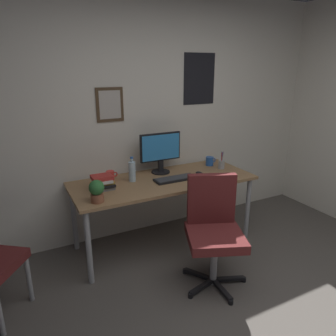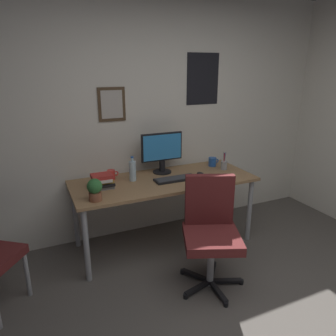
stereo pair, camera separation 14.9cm
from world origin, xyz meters
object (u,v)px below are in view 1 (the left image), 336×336
(keyboard, at_px, (175,179))
(computer_mouse, at_px, (199,174))
(coffee_mug_near, at_px, (210,161))
(water_bottle, at_px, (132,171))
(office_chair, at_px, (213,225))
(coffee_mug_far, at_px, (110,175))
(monitor, at_px, (160,151))
(potted_plant, at_px, (97,190))
(pen_cup, at_px, (221,164))
(book_stack_left, at_px, (103,182))

(keyboard, height_order, computer_mouse, computer_mouse)
(keyboard, bearing_deg, coffee_mug_near, 23.58)
(water_bottle, relative_size, coffee_mug_near, 1.98)
(computer_mouse, bearing_deg, keyboard, -177.24)
(office_chair, distance_m, computer_mouse, 0.77)
(coffee_mug_near, bearing_deg, coffee_mug_far, 178.31)
(water_bottle, distance_m, coffee_mug_near, 1.00)
(office_chair, xyz_separation_m, coffee_mug_near, (0.58, 0.93, 0.25))
(keyboard, distance_m, computer_mouse, 0.30)
(computer_mouse, distance_m, coffee_mug_near, 0.39)
(monitor, bearing_deg, coffee_mug_far, 178.66)
(monitor, relative_size, coffee_mug_far, 3.91)
(computer_mouse, relative_size, potted_plant, 0.56)
(coffee_mug_far, xyz_separation_m, potted_plant, (-0.26, -0.48, 0.06))
(computer_mouse, height_order, pen_cup, pen_cup)
(coffee_mug_near, xyz_separation_m, book_stack_left, (-1.32, -0.19, 0.02))
(keyboard, xyz_separation_m, computer_mouse, (0.30, 0.01, 0.01))
(keyboard, height_order, pen_cup, pen_cup)
(office_chair, distance_m, book_stack_left, 1.08)
(coffee_mug_far, distance_m, book_stack_left, 0.27)
(keyboard, relative_size, pen_cup, 2.15)
(computer_mouse, height_order, coffee_mug_far, coffee_mug_far)
(water_bottle, distance_m, coffee_mug_far, 0.23)
(monitor, height_order, computer_mouse, monitor)
(office_chair, bearing_deg, potted_plant, 150.66)
(keyboard, relative_size, computer_mouse, 3.91)
(coffee_mug_near, height_order, coffee_mug_far, coffee_mug_near)
(office_chair, bearing_deg, water_bottle, 116.58)
(coffee_mug_far, bearing_deg, coffee_mug_near, -1.69)
(office_chair, relative_size, book_stack_left, 4.53)
(coffee_mug_far, bearing_deg, book_stack_left, -122.35)
(computer_mouse, xyz_separation_m, book_stack_left, (-1.03, 0.06, 0.05))
(keyboard, xyz_separation_m, coffee_mug_far, (-0.58, 0.30, 0.04))
(computer_mouse, relative_size, pen_cup, 0.55)
(monitor, xyz_separation_m, book_stack_left, (-0.70, -0.21, -0.17))
(monitor, xyz_separation_m, keyboard, (0.03, -0.28, -0.23))
(office_chair, bearing_deg, coffee_mug_near, 58.01)
(water_bottle, bearing_deg, book_stack_left, -164.11)
(water_bottle, distance_m, book_stack_left, 0.34)
(keyboard, relative_size, coffee_mug_far, 3.66)
(monitor, bearing_deg, coffee_mug_near, -1.99)
(office_chair, bearing_deg, keyboard, 91.49)
(coffee_mug_near, height_order, pen_cup, pen_cup)
(book_stack_left, bearing_deg, coffee_mug_far, 57.65)
(coffee_mug_far, relative_size, pen_cup, 0.59)
(monitor, xyz_separation_m, potted_plant, (-0.82, -0.46, -0.13))
(office_chair, bearing_deg, book_stack_left, 135.17)
(computer_mouse, bearing_deg, book_stack_left, 176.83)
(keyboard, distance_m, pen_cup, 0.65)
(office_chair, xyz_separation_m, computer_mouse, (0.28, 0.68, 0.22))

